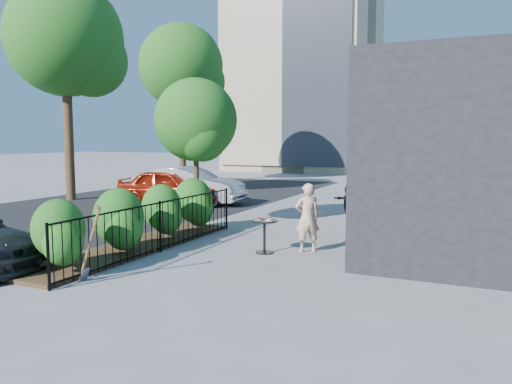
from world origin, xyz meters
The scene contains 13 objects.
ground centered at (0.00, 0.00, 0.00)m, with size 120.00×120.00×0.00m, color gray.
fence centered at (-1.50, 0.00, 0.56)m, with size 0.05×6.05×1.10m.
planting_bed centered at (-2.20, 0.00, 0.04)m, with size 1.30×6.00×0.08m, color #382616.
shrubs centered at (-2.10, 0.10, 0.70)m, with size 1.10×5.60×1.24m.
patio_tree centered at (-2.24, 2.76, 2.76)m, with size 2.20×2.20×3.94m.
street centered at (-7.00, 3.00, 0.00)m, with size 9.00×30.00×0.01m, color black.
street_tree_near centered at (-9.94, 5.96, 5.92)m, with size 4.40×4.40×8.28m.
street_tree_far centered at (-9.94, 13.96, 5.92)m, with size 4.40×4.40×8.28m.
cafe_table centered at (0.55, 0.84, 0.49)m, with size 0.56×0.56×0.75m.
woman centered at (1.33, 1.32, 0.74)m, with size 0.54×0.35×1.47m, color #DBAB8D.
shovel centered at (-1.25, -2.36, 0.59)m, with size 0.48×0.17×1.34m.
car_red centered at (-5.60, 6.38, 0.65)m, with size 1.54×3.83×1.31m, color #A1210D.
car_silver centered at (-5.16, 6.97, 0.68)m, with size 1.43×4.11×1.35m, color #A9A9AD.
Camera 1 is at (4.70, -8.65, 2.42)m, focal length 35.00 mm.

